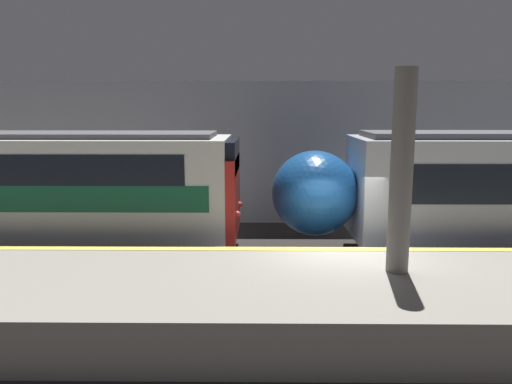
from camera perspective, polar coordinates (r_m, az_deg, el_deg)
ground_plane at (r=12.24m, az=9.43°, el=-10.67°), size 120.00×120.00×0.00m
platform at (r=10.15m, az=11.32°, el=-12.17°), size 40.00×4.17×0.99m
station_rear_barrier at (r=18.21m, az=6.47°, el=4.43°), size 50.00×0.15×5.14m
support_pillar_near at (r=10.11m, az=16.30°, el=2.18°), size 0.44×0.44×4.01m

